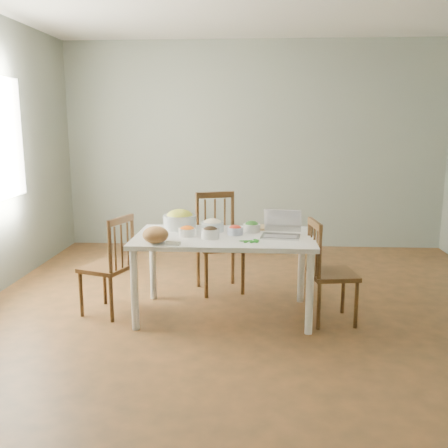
# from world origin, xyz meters

# --- Properties ---
(floor) EXTENTS (5.00, 5.00, 0.00)m
(floor) POSITION_xyz_m (0.00, 0.00, 0.00)
(floor) COLOR #402F1C
(floor) RESTS_ON ground
(wall_back) EXTENTS (5.00, 0.00, 2.70)m
(wall_back) POSITION_xyz_m (0.00, 2.50, 1.35)
(wall_back) COLOR slate
(wall_back) RESTS_ON ground
(wall_front) EXTENTS (5.00, 0.00, 2.70)m
(wall_front) POSITION_xyz_m (0.00, -2.50, 1.35)
(wall_front) COLOR slate
(wall_front) RESTS_ON ground
(dining_table) EXTENTS (1.51, 0.85, 0.71)m
(dining_table) POSITION_xyz_m (-0.24, -0.04, 0.35)
(dining_table) COLOR white
(dining_table) RESTS_ON floor
(chair_far) EXTENTS (0.54, 0.53, 0.97)m
(chair_far) POSITION_xyz_m (-0.32, 0.59, 0.49)
(chair_far) COLOR #35210E
(chair_far) RESTS_ON floor
(chair_left) EXTENTS (0.48, 0.49, 0.87)m
(chair_left) POSITION_xyz_m (-1.26, -0.06, 0.44)
(chair_left) COLOR #35210E
(chair_left) RESTS_ON floor
(chair_right) EXTENTS (0.42, 0.44, 0.87)m
(chair_right) POSITION_xyz_m (0.67, -0.13, 0.43)
(chair_right) COLOR #35210E
(chair_right) RESTS_ON floor
(bread_boule) EXTENTS (0.25, 0.25, 0.14)m
(bread_boule) POSITION_xyz_m (-0.77, -0.35, 0.78)
(bread_boule) COLOR #AD703D
(bread_boule) RESTS_ON dining_table
(butter_stick) EXTENTS (0.12, 0.07, 0.03)m
(butter_stick) POSITION_xyz_m (-0.62, -0.40, 0.73)
(butter_stick) COLOR white
(butter_stick) RESTS_ON dining_table
(bowl_squash) EXTENTS (0.30, 0.30, 0.17)m
(bowl_squash) POSITION_xyz_m (-0.65, 0.20, 0.80)
(bowl_squash) COLOR gold
(bowl_squash) RESTS_ON dining_table
(bowl_carrot) EXTENTS (0.20, 0.20, 0.09)m
(bowl_carrot) POSITION_xyz_m (-0.55, -0.08, 0.75)
(bowl_carrot) COLOR orange
(bowl_carrot) RESTS_ON dining_table
(bowl_onion) EXTENTS (0.24, 0.24, 0.11)m
(bowl_onion) POSITION_xyz_m (-0.35, 0.12, 0.76)
(bowl_onion) COLOR beige
(bowl_onion) RESTS_ON dining_table
(bowl_mushroom) EXTENTS (0.18, 0.18, 0.10)m
(bowl_mushroom) POSITION_xyz_m (-0.35, -0.16, 0.76)
(bowl_mushroom) COLOR black
(bowl_mushroom) RESTS_ON dining_table
(bowl_redpep) EXTENTS (0.17, 0.17, 0.08)m
(bowl_redpep) POSITION_xyz_m (-0.15, 0.00, 0.75)
(bowl_redpep) COLOR #D1432C
(bowl_redpep) RESTS_ON dining_table
(bowl_broccoli) EXTENTS (0.17, 0.17, 0.09)m
(bowl_broccoli) POSITION_xyz_m (-0.00, 0.12, 0.76)
(bowl_broccoli) COLOR #1B4B10
(bowl_broccoli) RESTS_ON dining_table
(flatbread) EXTENTS (0.26, 0.26, 0.02)m
(flatbread) POSITION_xyz_m (0.08, 0.27, 0.72)
(flatbread) COLOR tan
(flatbread) RESTS_ON dining_table
(basil_bunch) EXTENTS (0.19, 0.19, 0.02)m
(basil_bunch) POSITION_xyz_m (-0.02, -0.24, 0.72)
(basil_bunch) COLOR #135A17
(basil_bunch) RESTS_ON dining_table
(laptop) EXTENTS (0.36, 0.34, 0.21)m
(laptop) POSITION_xyz_m (0.24, -0.08, 0.82)
(laptop) COLOR silver
(laptop) RESTS_ON dining_table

